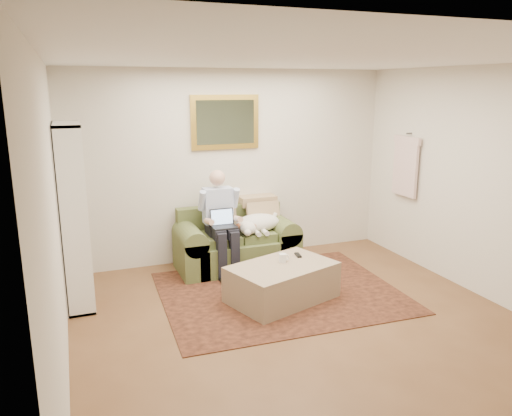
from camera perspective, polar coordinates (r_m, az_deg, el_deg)
room_shell at (r=4.93m, az=5.05°, el=1.18°), size 4.51×5.00×2.61m
rug at (r=5.97m, az=2.73°, el=-9.58°), size 2.79×2.27×0.01m
sofa at (r=6.70m, az=-2.29°, el=-4.49°), size 1.58×0.80×0.95m
seated_man at (r=6.38m, az=-3.93°, el=-1.76°), size 0.52×0.74×1.33m
laptop at (r=6.32m, az=-3.77°, el=-1.62°), size 0.31×0.24×0.22m
sleeping_dog at (r=6.62m, az=0.22°, el=-1.70°), size 0.65×0.41×0.24m
ottoman at (r=5.70m, az=2.98°, el=-8.49°), size 1.33×1.06×0.42m
coffee_mug at (r=5.70m, az=3.06°, el=-5.73°), size 0.08×0.08×0.10m
tv_remote at (r=5.93m, az=4.82°, el=-5.38°), size 0.07×0.16×0.02m
bookshelf at (r=5.74m, az=-20.12°, el=-0.90°), size 0.28×0.80×2.00m
wall_mirror at (r=6.76m, az=-3.54°, el=9.77°), size 0.94×0.04×0.72m
hanging_shirt at (r=7.11m, az=16.74°, el=4.94°), size 0.06×0.52×0.90m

